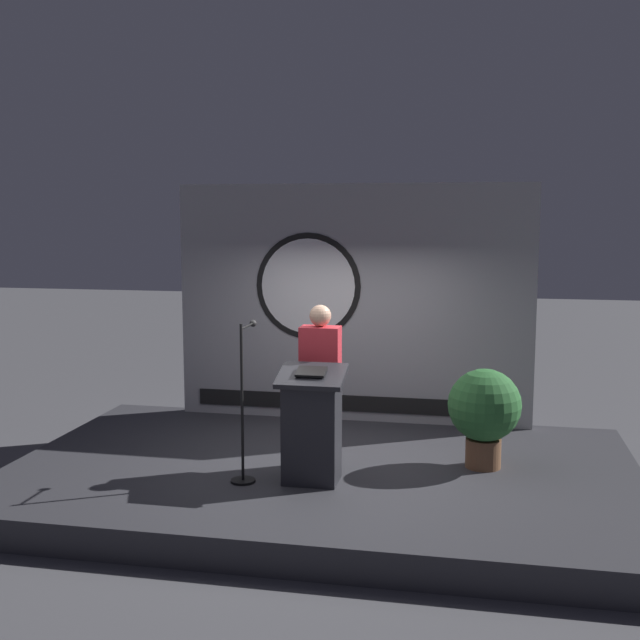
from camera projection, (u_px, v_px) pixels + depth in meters
name	position (u px, v px, depth m)	size (l,w,h in m)	color
ground_plane	(323.00, 492.00, 8.19)	(40.00, 40.00, 0.00)	#4C4C51
stage_platform	(323.00, 478.00, 8.17)	(6.40, 4.00, 0.30)	#333338
banner_display	(350.00, 304.00, 9.75)	(4.42, 0.12, 2.94)	#9E9EA3
podium	(312.00, 426.00, 7.56)	(0.64, 0.49, 1.13)	#26262B
speaker_person	(320.00, 385.00, 7.99)	(0.40, 0.26, 1.67)	black
microphone_stand	(244.00, 425.00, 7.60)	(0.24, 0.56, 1.54)	black
potted_plant	(484.00, 409.00, 7.98)	(0.74, 0.74, 1.02)	brown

